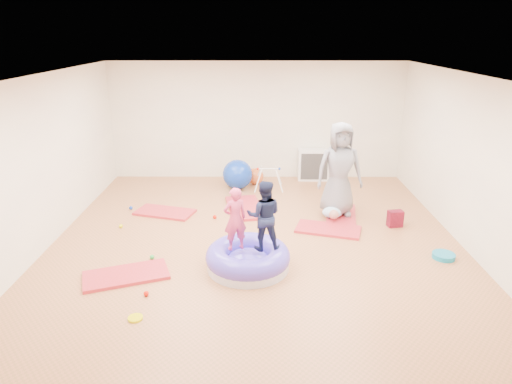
{
  "coord_description": "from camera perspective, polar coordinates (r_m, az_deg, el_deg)",
  "views": [
    {
      "loc": [
        0.03,
        -6.89,
        3.44
      ],
      "look_at": [
        0.0,
        0.3,
        0.9
      ],
      "focal_mm": 32.0,
      "sensor_mm": 36.0,
      "label": 1
    }
  ],
  "objects": [
    {
      "name": "room",
      "position": [
        7.19,
        -0.01,
        2.96
      ],
      "size": [
        7.01,
        8.01,
        2.81
      ],
      "color": "#B66F46",
      "rests_on": "ground"
    },
    {
      "name": "gym_mat_front_left",
      "position": [
        7.14,
        -15.93,
        -9.97
      ],
      "size": [
        1.36,
        1.0,
        0.05
      ],
      "primitive_type": "cube",
      "rotation": [
        0.0,
        0.0,
        0.36
      ],
      "color": "#C0264D",
      "rests_on": "ground"
    },
    {
      "name": "gym_mat_mid_left",
      "position": [
        9.3,
        -11.34,
        -2.49
      ],
      "size": [
        1.26,
        0.87,
        0.05
      ],
      "primitive_type": "cube",
      "rotation": [
        0.0,
        0.0,
        -0.29
      ],
      "color": "#C0264D",
      "rests_on": "ground"
    },
    {
      "name": "gym_mat_center_back",
      "position": [
        9.35,
        -1.38,
        -1.97
      ],
      "size": [
        0.89,
        1.42,
        0.05
      ],
      "primitive_type": "cube",
      "rotation": [
        0.0,
        0.0,
        1.76
      ],
      "color": "#C0264D",
      "rests_on": "ground"
    },
    {
      "name": "gym_mat_right",
      "position": [
        8.46,
        9.02,
        -4.63
      ],
      "size": [
        1.27,
        0.88,
        0.05
      ],
      "primitive_type": "cube",
      "rotation": [
        0.0,
        0.0,
        -0.29
      ],
      "color": "#C0264D",
      "rests_on": "ground"
    },
    {
      "name": "gym_mat_rear_right",
      "position": [
        9.16,
        10.58,
        -2.78
      ],
      "size": [
        0.75,
        1.2,
        0.05
      ],
      "primitive_type": "cube",
      "rotation": [
        0.0,
        0.0,
        1.39
      ],
      "color": "#C0264D",
      "rests_on": "ground"
    },
    {
      "name": "inflatable_cushion",
      "position": [
        7.04,
        -1.01,
        -8.33
      ],
      "size": [
        1.3,
        1.3,
        0.41
      ],
      "rotation": [
        0.0,
        0.0,
        -0.25
      ],
      "color": "silver",
      "rests_on": "ground"
    },
    {
      "name": "child_pink",
      "position": [
        6.75,
        -2.65,
        -3.0
      ],
      "size": [
        0.42,
        0.35,
        0.98
      ],
      "primitive_type": "imported",
      "rotation": [
        0.0,
        0.0,
        3.52
      ],
      "color": "#DC3D6B",
      "rests_on": "inflatable_cushion"
    },
    {
      "name": "child_navy",
      "position": [
        6.73,
        1.02,
        -2.58
      ],
      "size": [
        0.53,
        0.42,
        1.08
      ],
      "primitive_type": "imported",
      "rotation": [
        0.0,
        0.0,
        3.12
      ],
      "color": "#161D3E",
      "rests_on": "inflatable_cushion"
    },
    {
      "name": "adult_caregiver",
      "position": [
        8.84,
        10.39,
        2.8
      ],
      "size": [
        0.94,
        0.67,
        1.81
      ],
      "primitive_type": "imported",
      "rotation": [
        0.0,
        0.0,
        0.11
      ],
      "color": "slate",
      "rests_on": "gym_mat_rear_right"
    },
    {
      "name": "infant",
      "position": [
        8.85,
        9.56,
        -2.58
      ],
      "size": [
        0.39,
        0.39,
        0.23
      ],
      "color": "#A7D3EE",
      "rests_on": "gym_mat_rear_right"
    },
    {
      "name": "ball_pit_balls",
      "position": [
        8.02,
        -10.52,
        -6.0
      ],
      "size": [
        2.93,
        3.29,
        0.07
      ],
      "color": "red",
      "rests_on": "ground"
    },
    {
      "name": "exercise_ball_blue",
      "position": [
        10.47,
        -2.33,
        2.21
      ],
      "size": [
        0.68,
        0.68,
        0.68
      ],
      "primitive_type": "sphere",
      "color": "#0F37AE",
      "rests_on": "ground"
    },
    {
      "name": "exercise_ball_orange",
      "position": [
        10.81,
        -0.09,
        1.99
      ],
      "size": [
        0.39,
        0.39,
        0.39
      ],
      "primitive_type": "sphere",
      "color": "#D35D28",
      "rests_on": "ground"
    },
    {
      "name": "infant_play_gym",
      "position": [
        10.4,
        1.57,
        2.11
      ],
      "size": [
        0.66,
        0.63,
        0.51
      ],
      "rotation": [
        0.0,
        0.0,
        0.23
      ],
      "color": "white",
      "rests_on": "ground"
    },
    {
      "name": "cube_shelf",
      "position": [
        11.2,
        7.19,
        3.4
      ],
      "size": [
        0.75,
        0.37,
        0.75
      ],
      "color": "white",
      "rests_on": "ground"
    },
    {
      "name": "balance_disc",
      "position": [
        7.97,
        22.4,
        -7.39
      ],
      "size": [
        0.36,
        0.36,
        0.08
      ],
      "primitive_type": "cylinder",
      "color": "#1381AC",
      "rests_on": "ground"
    },
    {
      "name": "backpack",
      "position": [
        8.86,
        17.0,
        -3.2
      ],
      "size": [
        0.29,
        0.21,
        0.31
      ],
      "primitive_type": "cube",
      "rotation": [
        0.0,
        0.0,
        0.18
      ],
      "color": "#B51035",
      "rests_on": "ground"
    },
    {
      "name": "yellow_toy",
      "position": [
        6.18,
        -14.85,
        -14.99
      ],
      "size": [
        0.19,
        0.19,
        0.03
      ],
      "primitive_type": "cylinder",
      "color": "#E5E100",
      "rests_on": "ground"
    }
  ]
}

